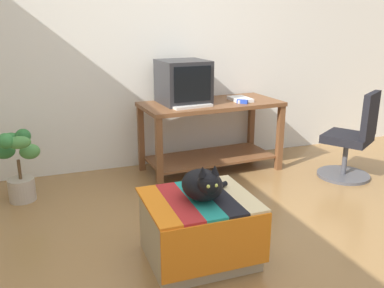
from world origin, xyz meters
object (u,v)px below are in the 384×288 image
object	(u,v)px
book	(240,99)
stapler	(242,102)
keyboard	(192,106)
ottoman_with_blanket	(199,229)
potted_plant	(18,164)
office_chair	(353,141)
tv_monitor	(183,82)
desk	(211,124)
cat	(203,184)

from	to	relation	value
book	stapler	xyz separation A→B (m)	(-0.04, -0.14, 0.00)
keyboard	ottoman_with_blanket	distance (m)	1.56
ottoman_with_blanket	potted_plant	bearing A→B (deg)	129.31
keyboard	office_chair	xyz separation A→B (m)	(1.51, -0.54, -0.36)
tv_monitor	book	bearing A→B (deg)	-11.91
desk	cat	world-z (taller)	desk
ottoman_with_blanket	office_chair	size ratio (longest dim) A/B	0.79
book	stapler	world-z (taller)	stapler
desk	keyboard	size ratio (longest dim) A/B	3.67
cat	stapler	distance (m)	1.74
desk	tv_monitor	bearing A→B (deg)	164.76
book	cat	size ratio (longest dim) A/B	0.74
potted_plant	stapler	distance (m)	2.19
desk	book	distance (m)	0.40
book	office_chair	size ratio (longest dim) A/B	0.31
office_chair	potted_plant	bearing A→B (deg)	-42.75
office_chair	keyboard	bearing A→B (deg)	-52.34
desk	office_chair	distance (m)	1.43
book	stapler	bearing A→B (deg)	-109.02
stapler	keyboard	bearing A→B (deg)	133.94
tv_monitor	ottoman_with_blanket	distance (m)	1.83
ottoman_with_blanket	cat	xyz separation A→B (m)	(0.02, -0.03, 0.32)
book	stapler	distance (m)	0.14
office_chair	ottoman_with_blanket	bearing A→B (deg)	-9.11
cat	potted_plant	bearing A→B (deg)	131.06
potted_plant	book	bearing A→B (deg)	3.29
keyboard	potted_plant	xyz separation A→B (m)	(-1.61, 0.01, -0.40)
ottoman_with_blanket	cat	world-z (taller)	cat
tv_monitor	book	size ratio (longest dim) A/B	1.86
desk	cat	size ratio (longest dim) A/B	3.97
ottoman_with_blanket	office_chair	world-z (taller)	office_chair
book	cat	world-z (taller)	book
cat	office_chair	world-z (taller)	office_chair
keyboard	book	world-z (taller)	book
potted_plant	cat	bearing A→B (deg)	-50.80
ottoman_with_blanket	cat	size ratio (longest dim) A/B	1.90
potted_plant	keyboard	bearing A→B (deg)	-0.41
desk	book	xyz separation A→B (m)	(0.32, -0.03, 0.25)
tv_monitor	potted_plant	distance (m)	1.72
tv_monitor	office_chair	distance (m)	1.79
book	tv_monitor	bearing A→B (deg)	170.30
book	potted_plant	xyz separation A→B (m)	(-2.20, -0.13, -0.41)
keyboard	tv_monitor	bearing A→B (deg)	83.96
book	ottoman_with_blanket	bearing A→B (deg)	-125.73
keyboard	ottoman_with_blanket	bearing A→B (deg)	-116.57
stapler	desk	bearing A→B (deg)	102.64
tv_monitor	keyboard	distance (m)	0.30
book	ottoman_with_blanket	size ratio (longest dim) A/B	0.39
desk	stapler	xyz separation A→B (m)	(0.27, -0.17, 0.25)
tv_monitor	desk	bearing A→B (deg)	-15.24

